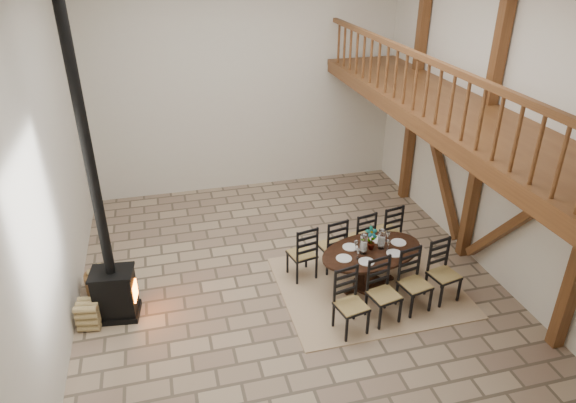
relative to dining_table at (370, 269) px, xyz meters
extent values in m
plane|color=tan|center=(-1.27, 0.53, -0.37)|extent=(8.00, 8.00, 0.00)
cube|color=beige|center=(-1.27, 4.53, 2.13)|extent=(7.00, 0.02, 5.00)
cube|color=beige|center=(-1.27, -3.47, 2.13)|extent=(7.00, 0.02, 5.00)
cube|color=beige|center=(-4.77, 0.53, 2.13)|extent=(0.02, 8.00, 5.00)
cube|color=beige|center=(2.23, 0.53, 2.13)|extent=(0.02, 8.00, 5.00)
cube|color=brown|center=(2.11, 0.53, 2.13)|extent=(0.18, 0.18, 5.00)
cube|color=brown|center=(2.11, 3.03, 2.13)|extent=(0.18, 0.18, 5.00)
cube|color=brown|center=(2.11, -0.72, 1.03)|extent=(0.14, 2.16, 2.54)
cube|color=brown|center=(2.11, 1.78, 1.03)|extent=(0.14, 2.16, 2.54)
cube|color=brown|center=(2.11, 0.53, 2.43)|extent=(0.20, 7.80, 0.20)
cube|color=brown|center=(1.43, 0.53, 2.48)|extent=(1.60, 7.80, 0.12)
cube|color=brown|center=(0.73, 0.53, 2.38)|extent=(0.18, 7.80, 0.22)
cube|color=brown|center=(0.73, 0.53, 3.38)|extent=(0.09, 7.60, 0.09)
cube|color=brown|center=(0.73, 0.53, 2.96)|extent=(0.06, 7.60, 0.86)
cube|color=tan|center=(0.00, 0.00, -0.36)|extent=(3.00, 2.50, 0.02)
ellipsoid|color=black|center=(0.00, 0.00, 0.34)|extent=(1.98, 1.43, 0.04)
cylinder|color=black|center=(0.00, 0.00, -0.02)|extent=(0.18, 0.18, 0.66)
cylinder|color=black|center=(0.00, 0.00, -0.32)|extent=(0.55, 0.55, 0.06)
cube|color=tan|center=(-0.71, -0.95, 0.10)|extent=(0.51, 0.49, 0.04)
cube|color=black|center=(-0.71, -0.95, -0.15)|extent=(0.49, 0.49, 0.45)
cube|color=black|center=(-0.74, -0.77, 0.37)|extent=(0.37, 0.11, 0.59)
cube|color=tan|center=(-0.13, -0.83, 0.10)|extent=(0.51, 0.49, 0.04)
cube|color=black|center=(-0.13, -0.83, -0.15)|extent=(0.49, 0.49, 0.45)
cube|color=black|center=(-0.17, -0.65, 0.37)|extent=(0.37, 0.11, 0.59)
cube|color=tan|center=(0.45, -0.71, 0.10)|extent=(0.51, 0.49, 0.04)
cube|color=black|center=(0.45, -0.71, -0.15)|extent=(0.49, 0.49, 0.45)
cube|color=black|center=(0.41, -0.53, 0.37)|extent=(0.37, 0.11, 0.59)
cube|color=tan|center=(1.03, -0.59, 0.10)|extent=(0.51, 0.49, 0.04)
cube|color=black|center=(1.03, -0.59, -0.15)|extent=(0.49, 0.49, 0.45)
cube|color=black|center=(0.99, -0.41, 0.37)|extent=(0.37, 0.11, 0.59)
cube|color=tan|center=(-1.03, 0.59, 0.10)|extent=(0.51, 0.49, 0.04)
cube|color=black|center=(-1.03, 0.59, -0.15)|extent=(0.49, 0.49, 0.45)
cube|color=black|center=(-0.99, 0.41, 0.37)|extent=(0.37, 0.11, 0.59)
cube|color=tan|center=(-0.45, 0.71, 0.10)|extent=(0.51, 0.49, 0.04)
cube|color=black|center=(-0.45, 0.71, -0.15)|extent=(0.49, 0.49, 0.45)
cube|color=black|center=(-0.41, 0.53, 0.37)|extent=(0.37, 0.11, 0.59)
cube|color=tan|center=(0.13, 0.83, 0.10)|extent=(0.51, 0.49, 0.04)
cube|color=black|center=(0.13, 0.83, -0.15)|extent=(0.49, 0.49, 0.45)
cube|color=black|center=(0.17, 0.65, 0.37)|extent=(0.37, 0.11, 0.59)
cube|color=tan|center=(0.71, 0.95, 0.10)|extent=(0.51, 0.49, 0.04)
cube|color=black|center=(0.71, 0.95, -0.15)|extent=(0.49, 0.49, 0.45)
cube|color=black|center=(0.74, 0.77, 0.37)|extent=(0.37, 0.11, 0.59)
cube|color=silver|center=(0.00, 0.00, 0.37)|extent=(1.49, 0.96, 0.01)
cube|color=white|center=(0.00, 0.00, 0.45)|extent=(0.93, 0.47, 0.18)
cylinder|color=white|center=(-0.17, -0.04, 0.53)|extent=(0.12, 0.12, 0.34)
cylinder|color=white|center=(0.17, 0.04, 0.53)|extent=(0.12, 0.12, 0.34)
cylinder|color=silver|center=(-0.17, -0.04, 0.44)|extent=(0.06, 0.06, 0.16)
cylinder|color=silver|center=(0.17, 0.04, 0.44)|extent=(0.06, 0.06, 0.16)
imported|color=#4C723F|center=(-0.01, 0.05, 0.57)|extent=(0.24, 0.19, 0.41)
cube|color=black|center=(-4.12, 0.30, -0.32)|extent=(0.71, 0.58, 0.10)
cube|color=black|center=(-4.12, 0.30, 0.08)|extent=(0.65, 0.52, 0.70)
cube|color=#FF590C|center=(-3.81, 0.27, 0.08)|extent=(0.06, 0.28, 0.28)
cube|color=black|center=(-4.12, 0.30, 0.44)|extent=(0.70, 0.57, 0.04)
cylinder|color=black|center=(-4.12, 0.30, 2.55)|extent=(0.15, 0.15, 4.16)
cylinder|color=brown|center=(-4.40, 1.04, -0.20)|extent=(0.53, 0.53, 0.34)
cube|color=tan|center=(-4.40, 1.04, 0.01)|extent=(0.28, 0.28, 0.10)
cube|color=tan|center=(-4.52, 0.15, -0.14)|extent=(0.39, 0.40, 0.46)
camera|label=1|loc=(-3.13, -6.55, 4.97)|focal=32.00mm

